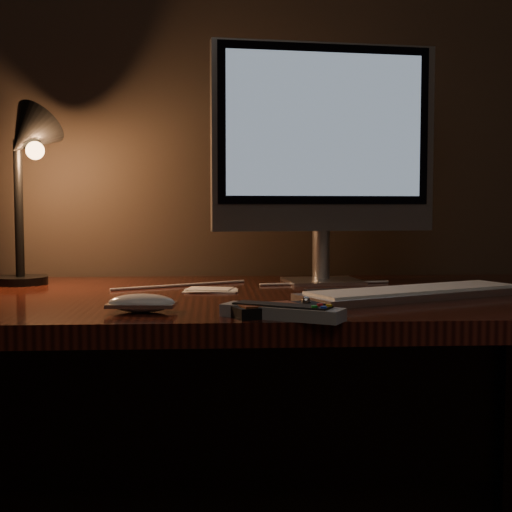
{
  "coord_description": "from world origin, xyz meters",
  "views": [
    {
      "loc": [
        -0.03,
        0.38,
        0.93
      ],
      "look_at": [
        0.05,
        1.73,
        0.84
      ],
      "focal_mm": 50.0,
      "sensor_mm": 36.0,
      "label": 1
    }
  ],
  "objects": [
    {
      "name": "keyboard",
      "position": [
        0.37,
        1.78,
        0.76
      ],
      "size": [
        0.51,
        0.33,
        0.02
      ],
      "primitive_type": "cube",
      "rotation": [
        0.0,
        0.0,
        0.43
      ],
      "color": "silver",
      "rests_on": "desk"
    },
    {
      "name": "media_remote",
      "position": [
        0.07,
        1.55,
        0.76
      ],
      "size": [
        0.17,
        0.11,
        0.03
      ],
      "rotation": [
        0.0,
        0.0,
        0.37
      ],
      "color": "black",
      "rests_on": "desk"
    },
    {
      "name": "papers",
      "position": [
        -0.04,
        1.9,
        0.75
      ],
      "size": [
        0.12,
        0.09,
        0.01
      ],
      "primitive_type": "cube",
      "rotation": [
        0.0,
        0.0,
        -0.12
      ],
      "color": "white",
      "rests_on": "desk"
    },
    {
      "name": "desk_lamp",
      "position": [
        -0.45,
        2.03,
        1.03
      ],
      "size": [
        0.21,
        0.22,
        0.42
      ],
      "rotation": [
        0.0,
        0.0,
        -0.24
      ],
      "color": "black",
      "rests_on": "desk"
    },
    {
      "name": "monitor",
      "position": [
        0.23,
        2.05,
        1.08
      ],
      "size": [
        0.53,
        0.17,
        0.56
      ],
      "rotation": [
        0.0,
        0.0,
        0.12
      ],
      "color": "silver",
      "rests_on": "desk"
    },
    {
      "name": "mouse",
      "position": [
        -0.16,
        1.61,
        0.76
      ],
      "size": [
        0.12,
        0.07,
        0.02
      ],
      "primitive_type": "ellipsoid",
      "rotation": [
        0.0,
        0.0,
        -0.09
      ],
      "color": "white",
      "rests_on": "desk"
    },
    {
      "name": "desk",
      "position": [
        0.0,
        1.93,
        0.62
      ],
      "size": [
        1.6,
        0.75,
        0.75
      ],
      "color": "#3D150D",
      "rests_on": "ground"
    },
    {
      "name": "cable",
      "position": [
        0.06,
        2.0,
        0.75
      ],
      "size": [
        0.62,
        0.19,
        0.01
      ],
      "primitive_type": "cylinder",
      "rotation": [
        0.0,
        1.57,
        0.29
      ],
      "color": "white",
      "rests_on": "desk"
    },
    {
      "name": "mousepad",
      "position": [
        0.31,
        1.82,
        0.75
      ],
      "size": [
        0.3,
        0.25,
        0.0
      ],
      "primitive_type": "cube",
      "rotation": [
        0.0,
        0.0,
        0.19
      ],
      "color": "black",
      "rests_on": "desk"
    },
    {
      "name": "tv_remote",
      "position": [
        0.08,
        1.52,
        0.76
      ],
      "size": [
        0.2,
        0.15,
        0.03
      ],
      "rotation": [
        0.0,
        0.0,
        -0.52
      ],
      "color": "gray",
      "rests_on": "desk"
    }
  ]
}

